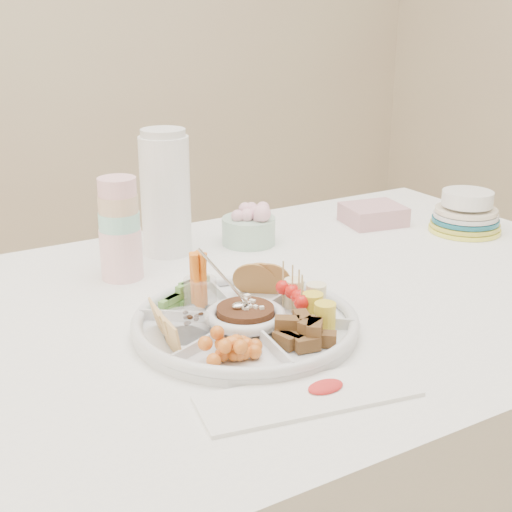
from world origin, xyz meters
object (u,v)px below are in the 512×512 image
dining_table (282,459)px  party_tray (245,320)px  thermos (165,191)px  plate_stack (466,210)px

dining_table → party_tray: bearing=-143.6°
thermos → dining_table: bearing=-74.1°
dining_table → party_tray: 0.44m
dining_table → plate_stack: plate_stack is taller
thermos → plate_stack: (0.69, -0.23, -0.09)m
thermos → party_tray: bearing=-96.8°
dining_table → thermos: 0.63m
dining_table → plate_stack: (0.59, 0.10, 0.43)m
plate_stack → dining_table: bearing=-169.9°
dining_table → plate_stack: size_ratio=8.78×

